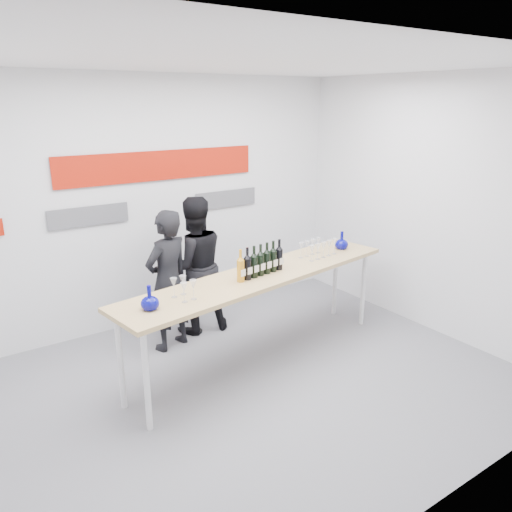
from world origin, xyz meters
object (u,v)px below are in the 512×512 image
Objects in this scene: tasting_table at (261,280)px; presenter_left at (168,281)px; presenter_right at (194,266)px; mic_stand at (194,298)px.

tasting_table is 2.10× the size of presenter_left.
presenter_right reaches higher than presenter_left.
presenter_right reaches higher than mic_stand.
mic_stand is at bearing -174.77° from presenter_left.
presenter_left is at bearing -179.91° from mic_stand.
presenter_left is 0.50m from presenter_right.
presenter_right is 1.12× the size of mic_stand.
tasting_table is 2.03× the size of presenter_right.
mic_stand is at bearing 96.86° from tasting_table.
presenter_right is (0.44, 0.23, 0.03)m from presenter_left.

